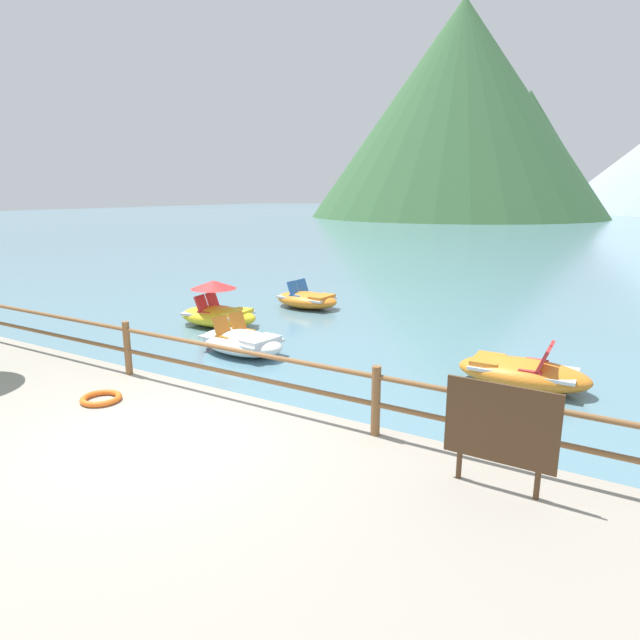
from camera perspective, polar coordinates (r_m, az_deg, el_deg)
name	(u,v)px	position (r m, az deg, el deg)	size (l,w,h in m)	color
ground_plane	(565,240)	(44.92, 24.41, 7.69)	(200.00, 200.00, 0.00)	slate
dock_railing	(233,364)	(8.32, -9.12, -4.61)	(23.92, 0.12, 0.95)	brown
sign_board	(501,426)	(6.10, 18.52, -10.51)	(1.18, 0.07, 1.19)	silver
life_ring	(101,398)	(9.01, -22.11, -7.66)	(0.61, 0.61, 0.09)	orange
pedal_boat_0	(522,373)	(10.67, 20.55, -5.21)	(2.37, 1.20, 0.86)	orange
pedal_boat_1	(218,311)	(14.76, -10.73, 0.97)	(2.35, 1.56, 1.23)	yellow
pedal_boat_2	(307,299)	(16.82, -1.39, 2.19)	(2.17, 1.34, 0.84)	orange
pedal_boat_3	(241,342)	(12.19, -8.30, -2.27)	(2.36, 1.48, 0.85)	white
cliff_headland	(470,118)	(84.33, 15.51, 19.89)	(41.62, 41.62, 29.31)	#386038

